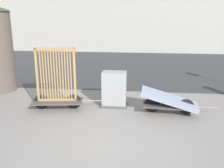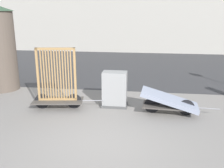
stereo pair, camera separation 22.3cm
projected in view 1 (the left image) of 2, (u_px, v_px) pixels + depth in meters
name	position (u px, v px, depth m)	size (l,w,h in m)	color
ground_plane	(103.00, 143.00, 6.41)	(60.00, 60.00, 0.00)	gray
road_strip	(125.00, 66.00, 15.14)	(56.00, 9.67, 0.01)	#38383A
bike_cart_with_bedframe	(57.00, 88.00, 8.44)	(2.34, 0.94, 2.02)	#4C4742
bike_cart_with_mattress	(169.00, 101.00, 8.16)	(2.41, 0.92, 0.77)	#4C4742
utility_cabinet	(114.00, 90.00, 8.73)	(0.86, 0.54, 1.19)	#4C4C4C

